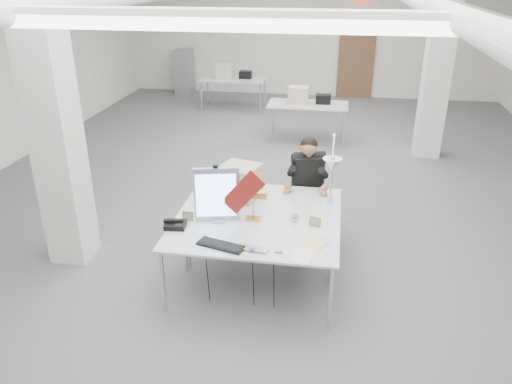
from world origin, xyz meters
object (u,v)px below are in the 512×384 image
monitor (217,195)px  laptop (252,251)px  office_chair (307,198)px  desk_phone (175,225)px  seated_person (308,171)px  beige_monitor (240,182)px  architect_lamp (331,176)px  desk_main (251,237)px  bankers_lamp (253,205)px

monitor → laptop: size_ratio=2.07×
monitor → laptop: 0.82m
office_chair → desk_phone: bearing=-146.5°
seated_person → beige_monitor: (-0.76, -0.61, 0.06)m
beige_monitor → architect_lamp: size_ratio=0.51×
desk_phone → beige_monitor: size_ratio=0.51×
desk_phone → architect_lamp: (1.60, 0.67, 0.39)m
desk_main → office_chair: (0.47, 1.57, -0.24)m
desk_main → office_chair: size_ratio=1.81×
office_chair → architect_lamp: bearing=-86.0°
bankers_lamp → architect_lamp: (0.81, 0.36, 0.25)m
desk_main → desk_phone: bearing=175.8°
seated_person → monitor: (-0.89, -1.23, 0.16)m
architect_lamp → monitor: bearing=-171.6°
monitor → desk_phone: size_ratio=2.81×
office_chair → monitor: size_ratio=1.64×
seated_person → desk_phone: 1.95m
monitor → laptop: bearing=-64.7°
monitor → bankers_lamp: monitor is taller
office_chair → architect_lamp: size_ratio=1.19×
desk_main → beige_monitor: beige_monitor is taller
architect_lamp → seated_person: bearing=99.2°
desk_main → laptop: bearing=-78.4°
office_chair → beige_monitor: 1.11m
seated_person → monitor: bearing=-141.9°
desk_main → laptop: laptop is taller
laptop → beige_monitor: (-0.35, 1.22, 0.19)m
desk_main → office_chair: 1.66m
desk_main → beige_monitor: 0.98m
office_chair → beige_monitor: size_ratio=2.34×
architect_lamp → bankers_lamp: bearing=-168.0°
monitor → architect_lamp: bearing=6.4°
desk_phone → bankers_lamp: bearing=16.7°
bankers_lamp → desk_phone: 0.86m
office_chair → desk_phone: size_ratio=4.59×
seated_person → office_chair: bearing=74.0°
desk_main → beige_monitor: size_ratio=4.24×
desk_phone → monitor: bearing=25.1°
desk_main → monitor: bearing=145.2°
laptop → beige_monitor: size_ratio=0.69×
monitor → desk_main: bearing=-48.6°
laptop → desk_phone: bearing=164.1°
desk_main → laptop: (0.06, -0.30, 0.02)m
seated_person → beige_monitor: bearing=-157.2°
office_chair → architect_lamp: (0.30, -0.84, 0.67)m
desk_main → laptop: size_ratio=6.13×
office_chair → laptop: bearing=-118.2°
desk_main → bankers_lamp: size_ratio=5.40×
bankers_lamp → desk_phone: size_ratio=1.54×
desk_main → architect_lamp: 1.15m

